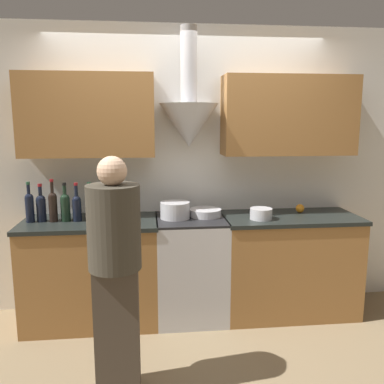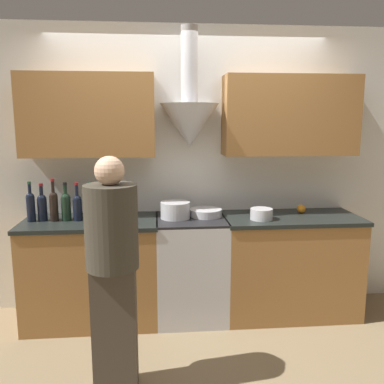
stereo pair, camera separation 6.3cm
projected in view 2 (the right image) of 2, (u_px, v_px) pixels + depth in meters
ground_plane at (194, 332)px, 3.42m from camera, size 12.00×12.00×0.00m
wall_back at (190, 153)px, 3.73m from camera, size 8.40×0.52×2.60m
counter_left at (92, 271)px, 3.56m from camera, size 1.15×0.62×0.91m
counter_right at (289, 264)px, 3.72m from camera, size 1.22×0.62×0.91m
stove_range at (191, 267)px, 3.64m from camera, size 0.61×0.60×0.91m
wine_bottle_0 at (31, 205)px, 3.42m from camera, size 0.07×0.07×0.34m
wine_bottle_1 at (42, 206)px, 3.44m from camera, size 0.08×0.08×0.32m
wine_bottle_2 at (54, 204)px, 3.43m from camera, size 0.07×0.07×0.36m
wine_bottle_3 at (66, 205)px, 3.45m from camera, size 0.08×0.08×0.33m
wine_bottle_4 at (77, 206)px, 3.45m from camera, size 0.07×0.07×0.33m
wine_bottle_5 at (91, 204)px, 3.47m from camera, size 0.08×0.08×0.33m
stock_pot at (175, 210)px, 3.54m from camera, size 0.26×0.26×0.14m
mixing_bowl at (206, 213)px, 3.62m from camera, size 0.29×0.29×0.07m
orange_fruit at (301, 209)px, 3.75m from camera, size 0.08×0.08×0.08m
saucepan at (261, 214)px, 3.50m from camera, size 0.19×0.19×0.10m
person_foreground_left at (113, 266)px, 2.57m from camera, size 0.33×0.33×1.55m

